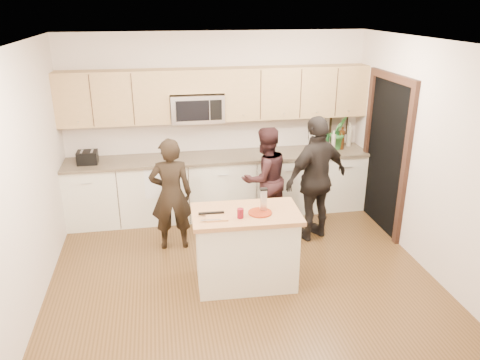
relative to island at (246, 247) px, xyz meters
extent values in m
plane|color=brown|center=(-0.02, 0.25, -0.45)|extent=(4.50, 4.50, 0.00)
cube|color=beige|center=(-0.02, 2.25, 0.90)|extent=(4.50, 0.02, 2.70)
cube|color=beige|center=(-0.02, -1.75, 0.90)|extent=(4.50, 0.02, 2.70)
cube|color=beige|center=(-2.27, 0.25, 0.90)|extent=(0.02, 4.00, 2.70)
cube|color=beige|center=(2.23, 0.25, 0.90)|extent=(0.02, 4.00, 2.70)
cube|color=white|center=(-0.02, 0.25, 2.25)|extent=(4.50, 4.00, 0.02)
cube|color=silver|center=(-0.02, 1.94, 0.00)|extent=(4.50, 0.62, 0.90)
cube|color=#70614B|center=(-0.02, 1.93, 0.47)|extent=(4.50, 0.66, 0.04)
cube|color=tan|center=(-1.49, 2.09, 1.37)|extent=(1.55, 0.33, 0.75)
cube|color=tan|center=(1.15, 2.09, 1.37)|extent=(2.17, 0.33, 0.75)
cube|color=tan|center=(-0.33, 2.09, 1.58)|extent=(0.78, 0.33, 0.33)
cube|color=silver|center=(-0.33, 2.05, 1.20)|extent=(0.76, 0.40, 0.40)
cube|color=black|center=(-0.41, 1.85, 1.20)|extent=(0.47, 0.01, 0.29)
cube|color=black|center=(-0.08, 1.85, 1.20)|extent=(0.17, 0.01, 0.29)
cube|color=black|center=(2.22, 1.15, 0.60)|extent=(0.02, 1.05, 2.10)
cube|color=black|center=(2.20, 0.58, 0.60)|extent=(0.06, 0.10, 2.10)
cube|color=black|center=(2.20, 1.73, 0.60)|extent=(0.06, 0.10, 2.10)
cube|color=black|center=(2.20, 1.15, 1.70)|extent=(0.06, 1.25, 0.10)
cube|color=black|center=(1.93, 2.24, 0.83)|extent=(0.30, 0.03, 0.38)
cube|color=tan|center=(1.93, 2.22, 0.83)|extent=(0.24, 0.00, 0.32)
cube|color=white|center=(-0.97, 1.63, 0.25)|extent=(0.34, 0.01, 0.48)
cube|color=white|center=(-0.97, 1.92, 0.48)|extent=(0.34, 0.60, 0.01)
cube|color=silver|center=(0.00, 0.00, -0.03)|extent=(1.13, 0.68, 0.85)
cube|color=#AF7649|center=(0.00, 0.00, 0.42)|extent=(1.22, 0.74, 0.05)
cylinder|color=maroon|center=(0.15, -0.06, 0.45)|extent=(0.26, 0.26, 0.02)
cube|color=silver|center=(0.19, -0.01, 0.58)|extent=(0.07, 0.06, 0.24)
cube|color=black|center=(0.19, -0.01, 0.71)|extent=(0.08, 0.06, 0.02)
cylinder|color=maroon|center=(-0.09, -0.13, 0.50)|extent=(0.07, 0.07, 0.11)
cube|color=#AF7649|center=(-0.34, -0.09, 0.45)|extent=(0.24, 0.21, 0.02)
cube|color=black|center=(-0.39, -0.01, 0.47)|extent=(0.28, 0.04, 0.02)
cube|color=silver|center=(-0.41, -0.17, 0.47)|extent=(0.22, 0.03, 0.01)
cube|color=black|center=(-1.91, 1.92, 0.57)|extent=(0.28, 0.24, 0.18)
cube|color=silver|center=(-1.98, 1.92, 0.66)|extent=(0.03, 0.17, 0.00)
cube|color=silver|center=(-1.84, 1.92, 0.66)|extent=(0.03, 0.17, 0.00)
cylinder|color=black|center=(1.54, 1.90, 0.65)|extent=(0.08, 0.08, 0.33)
cylinder|color=#361C09|center=(1.60, 2.07, 0.68)|extent=(0.08, 0.08, 0.40)
cylinder|color=beige|center=(1.72, 1.87, 0.65)|extent=(0.07, 0.07, 0.32)
cylinder|color=black|center=(1.82, 1.99, 0.65)|extent=(0.07, 0.07, 0.33)
cylinder|color=#361C09|center=(1.88, 1.94, 0.66)|extent=(0.08, 0.08, 0.35)
cylinder|color=beige|center=(2.06, 2.08, 0.68)|extent=(0.08, 0.08, 0.38)
cylinder|color=black|center=(1.59, 1.83, 0.66)|extent=(0.07, 0.07, 0.35)
imported|color=#327B31|center=(1.83, 1.97, 0.75)|extent=(0.35, 0.31, 0.53)
imported|color=black|center=(-0.79, 1.01, 0.30)|extent=(0.55, 0.37, 1.51)
imported|color=black|center=(0.54, 1.38, 0.29)|extent=(0.88, 0.78, 1.49)
imported|color=black|center=(1.15, 0.96, 0.40)|extent=(1.09, 0.79, 1.72)
camera|label=1|loc=(-0.90, -4.63, 2.63)|focal=35.00mm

